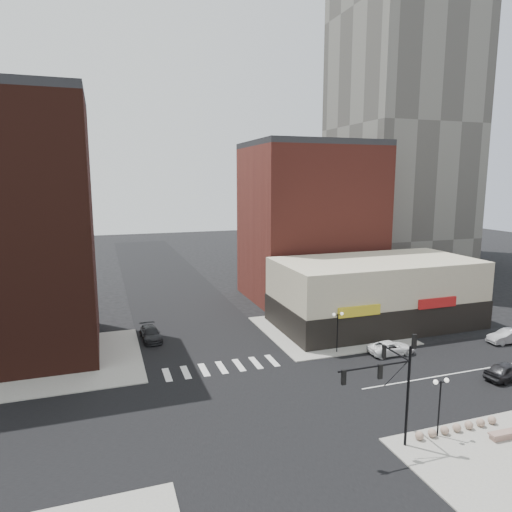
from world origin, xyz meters
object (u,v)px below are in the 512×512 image
traffic_signal (393,376)px  silver_sedan (508,336)px  stone_bench (503,435)px  dark_sedan_east (508,371)px  white_suv (391,348)px  dark_sedan_north (151,334)px  street_lamp_se_a (440,393)px  street_lamp_ne (338,322)px

traffic_signal → silver_sedan: size_ratio=1.75×
silver_sedan → stone_bench: size_ratio=2.13×
dark_sedan_east → silver_sedan: (7.59, 6.98, -0.05)m
white_suv → stone_bench: (-2.05, -15.67, -0.28)m
silver_sedan → dark_sedan_east: bearing=-44.3°
white_suv → stone_bench: 15.80m
dark_sedan_north → street_lamp_se_a: bearing=-61.1°
silver_sedan → street_lamp_ne: bearing=-97.2°
street_lamp_se_a → street_lamp_ne: (1.00, 16.00, 0.00)m
traffic_signal → dark_sedan_east: 17.48m
street_lamp_ne → white_suv: (5.04, -2.06, -2.63)m
white_suv → stone_bench: bearing=174.6°
traffic_signal → dark_sedan_north: bearing=116.4°
dark_sedan_north → stone_bench: 34.57m
street_lamp_ne → dark_sedan_east: (11.32, -10.39, -2.51)m
street_lamp_se_a → dark_sedan_north: bearing=122.5°
white_suv → dark_sedan_east: size_ratio=1.03×
street_lamp_ne → white_suv: bearing=-22.2°
silver_sedan → stone_bench: 21.41m
street_lamp_se_a → traffic_signal: bearing=177.4°
silver_sedan → traffic_signal: bearing=-59.2°
traffic_signal → street_lamp_se_a: size_ratio=1.87×
street_lamp_se_a → dark_sedan_east: size_ratio=0.90×
dark_sedan_east → silver_sedan: size_ratio=1.04×
street_lamp_ne → dark_sedan_north: 20.43m
white_suv → dark_sedan_east: dark_sedan_east is taller
dark_sedan_east → stone_bench: 11.10m
traffic_signal → dark_sedan_east: bearing=18.7°
street_lamp_ne → white_suv: street_lamp_ne is taller
street_lamp_ne → stone_bench: size_ratio=1.99×
white_suv → silver_sedan: 13.94m
white_suv → street_lamp_se_a: bearing=158.6°
street_lamp_ne → stone_bench: bearing=-80.4°
street_lamp_ne → silver_sedan: bearing=-10.2°
dark_sedan_east → traffic_signal: bearing=101.3°
street_lamp_ne → dark_sedan_east: bearing=-42.6°
street_lamp_se_a → street_lamp_ne: bearing=86.4°
white_suv → dark_sedan_east: 10.44m
dark_sedan_north → dark_sedan_east: bearing=-38.9°
dark_sedan_east → silver_sedan: bearing=-54.8°
dark_sedan_north → stone_bench: dark_sedan_north is taller
traffic_signal → stone_bench: traffic_signal is taller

